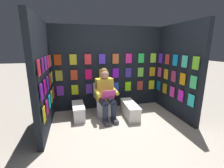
{
  "coord_description": "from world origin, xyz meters",
  "views": [
    {
      "loc": [
        0.92,
        2.39,
        1.68
      ],
      "look_at": [
        0.09,
        -0.89,
        0.85
      ],
      "focal_mm": 24.69,
      "sensor_mm": 36.0,
      "label": 1
    }
  ],
  "objects": [
    {
      "name": "display_wall_right",
      "position": [
        1.52,
        -0.81,
        1.1
      ],
      "size": [
        0.14,
        1.63,
        2.2
      ],
      "color": "black",
      "rests_on": "ground"
    },
    {
      "name": "comic_longbox_near",
      "position": [
        0.86,
        -1.13,
        0.17
      ],
      "size": [
        0.3,
        0.69,
        0.34
      ],
      "rotation": [
        0.0,
        0.0,
        0.04
      ],
      "color": "silver",
      "rests_on": "ground"
    },
    {
      "name": "display_wall_left",
      "position": [
        -1.52,
        -0.81,
        1.1
      ],
      "size": [
        0.14,
        1.63,
        2.2
      ],
      "color": "black",
      "rests_on": "ground"
    },
    {
      "name": "display_wall_back",
      "position": [
        0.0,
        -1.67,
        1.1
      ],
      "size": [
        3.04,
        0.14,
        2.2
      ],
      "color": "black",
      "rests_on": "ground"
    },
    {
      "name": "comic_longbox_far",
      "position": [
        -0.36,
        -0.9,
        0.17
      ],
      "size": [
        0.31,
        0.84,
        0.34
      ],
      "rotation": [
        0.0,
        0.0,
        -0.04
      ],
      "color": "white",
      "rests_on": "ground"
    },
    {
      "name": "person_reading",
      "position": [
        0.22,
        -0.98,
        0.6
      ],
      "size": [
        0.55,
        0.71,
        1.19
      ],
      "rotation": [
        0.0,
        0.0,
        0.1
      ],
      "color": "gold",
      "rests_on": "ground"
    },
    {
      "name": "toilet",
      "position": [
        0.24,
        -1.21,
        0.33
      ],
      "size": [
        0.43,
        0.57,
        0.77
      ],
      "rotation": [
        0.0,
        0.0,
        0.1
      ],
      "color": "white",
      "rests_on": "ground"
    },
    {
      "name": "ground_plane",
      "position": [
        0.0,
        0.0,
        0.0
      ],
      "size": [
        30.0,
        30.0,
        0.0
      ],
      "primitive_type": "plane",
      "color": "#B2A899"
    }
  ]
}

